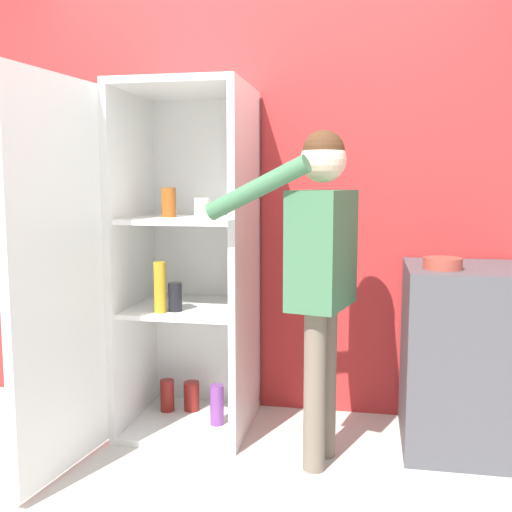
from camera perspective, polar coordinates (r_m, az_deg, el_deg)
ground_plane at (r=2.83m, az=-3.00°, el=-20.86°), size 12.00×12.00×0.00m
wall_back at (r=3.46m, az=0.75°, el=6.24°), size 7.00×0.06×2.55m
refrigerator at (r=3.14m, az=-8.56°, el=-0.85°), size 0.79×1.31×1.82m
person at (r=2.75m, az=6.15°, el=0.05°), size 0.68×0.52×1.56m
counter at (r=3.20m, az=19.33°, el=-9.09°), size 0.60×0.63×0.91m
bowl at (r=2.97m, az=17.35°, el=-0.67°), size 0.18×0.18×0.05m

